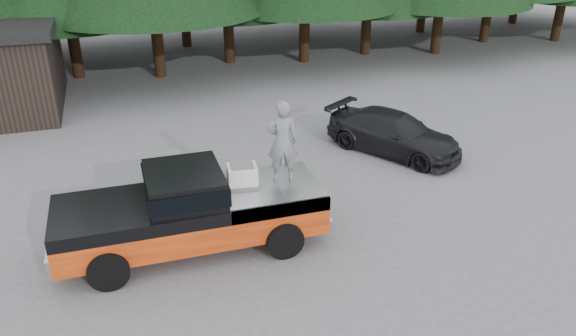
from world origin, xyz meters
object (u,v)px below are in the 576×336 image
object	(u,v)px
pickup_truck	(192,221)
man_on_bed	(282,142)
air_compressor	(242,176)
parked_car	(394,133)

from	to	relation	value
pickup_truck	man_on_bed	distance (m)	2.69
air_compressor	man_on_bed	distance (m)	1.19
air_compressor	pickup_truck	bearing A→B (deg)	-167.40
pickup_truck	man_on_bed	size ratio (longest dim) A/B	3.15
pickup_truck	air_compressor	world-z (taller)	air_compressor
man_on_bed	pickup_truck	bearing A→B (deg)	14.77
man_on_bed	parked_car	size ratio (longest dim) A/B	0.44
man_on_bed	air_compressor	bearing A→B (deg)	10.34
pickup_truck	parked_car	xyz separation A→B (m)	(6.79, 3.46, -0.04)
air_compressor	man_on_bed	bearing A→B (deg)	4.80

